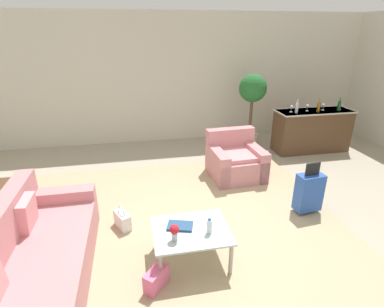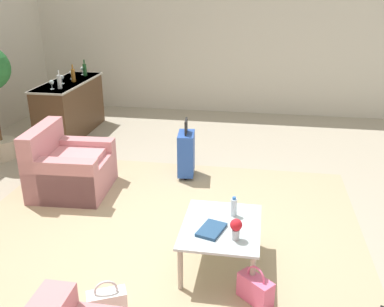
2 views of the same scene
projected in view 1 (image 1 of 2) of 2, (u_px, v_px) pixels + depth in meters
name	position (u px, v px, depth m)	size (l,w,h in m)	color
ground_plane	(212.00, 231.00, 4.30)	(12.00, 12.00, 0.00)	#A89E89
wall_back	(171.00, 79.00, 7.38)	(10.24, 0.12, 3.10)	beige
area_rug	(168.00, 228.00, 4.37)	(5.20, 4.40, 0.01)	tan
couch	(30.00, 267.00, 3.24)	(0.99, 2.50, 0.92)	#C67F84
armchair	(235.00, 161.00, 5.86)	(1.02, 0.98, 0.88)	#C67F84
coffee_table	(191.00, 234.00, 3.62)	(0.92, 0.74, 0.45)	silver
water_bottle	(209.00, 226.00, 3.51)	(0.06, 0.06, 0.20)	silver
coffee_table_book	(180.00, 226.00, 3.65)	(0.31, 0.20, 0.03)	navy
flower_vase	(174.00, 231.00, 3.38)	(0.11, 0.11, 0.21)	#B2B7BC
bar_console	(312.00, 130.00, 7.02)	(1.76, 0.64, 0.97)	#513823
wine_glass_leftmost	(292.00, 107.00, 6.68)	(0.08, 0.08, 0.15)	silver
wine_glass_left_of_centre	(308.00, 106.00, 6.76)	(0.08, 0.08, 0.15)	silver
wine_glass_right_of_centre	(323.00, 105.00, 6.84)	(0.08, 0.08, 0.15)	silver
wine_glass_rightmost	(340.00, 105.00, 6.88)	(0.08, 0.08, 0.15)	silver
wine_bottle_clear	(297.00, 108.00, 6.59)	(0.07, 0.07, 0.30)	silver
wine_bottle_amber	(319.00, 107.00, 6.69)	(0.07, 0.07, 0.30)	brown
wine_bottle_green	(339.00, 106.00, 6.78)	(0.07, 0.07, 0.30)	#194C23
suitcase_blue	(309.00, 192.00, 4.63)	(0.42, 0.26, 0.85)	#2851AD
handbag_white	(122.00, 220.00, 4.34)	(0.26, 0.35, 0.36)	white
handbag_pink	(156.00, 278.00, 3.32)	(0.32, 0.33, 0.36)	pink
potted_ficus	(252.00, 98.00, 7.07)	(0.65, 0.65, 1.75)	#BCB299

